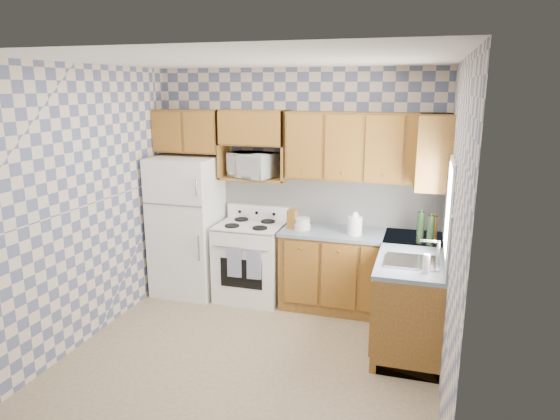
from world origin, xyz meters
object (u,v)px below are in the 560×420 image
at_px(microwave, 253,165).
at_px(electric_kettle, 355,226).
at_px(stove_body, 251,262).
at_px(refrigerator, 187,226).

relative_size(microwave, electric_kettle, 2.64).
distance_m(stove_body, electric_kettle, 1.36).
bearing_deg(electric_kettle, microwave, 169.41).
height_order(microwave, electric_kettle, microwave).
height_order(stove_body, microwave, microwave).
bearing_deg(stove_body, refrigerator, -178.22).
bearing_deg(refrigerator, stove_body, 1.78).
relative_size(refrigerator, electric_kettle, 8.41).
bearing_deg(refrigerator, electric_kettle, -1.56).
bearing_deg(microwave, stove_body, -65.90).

